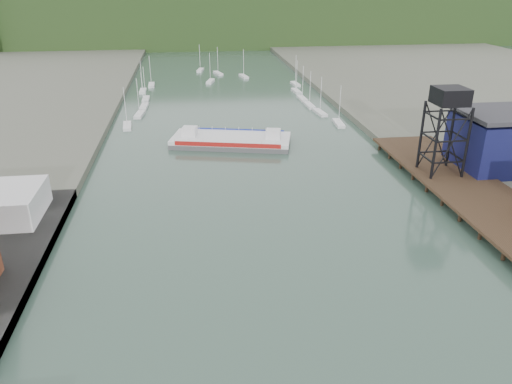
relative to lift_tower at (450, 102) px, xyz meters
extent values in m
cube|color=black|center=(2.00, -13.00, -13.75)|extent=(14.00, 70.00, 0.50)
cylinder|color=black|center=(-4.00, -13.00, -14.85)|extent=(0.60, 0.60, 2.20)
cylinder|color=black|center=(-3.00, -3.00, -7.00)|extent=(0.50, 0.50, 13.00)
cylinder|color=black|center=(3.00, -3.00, -7.00)|extent=(0.50, 0.50, 13.00)
cylinder|color=black|center=(-3.00, 3.00, -7.00)|extent=(0.50, 0.50, 13.00)
cylinder|color=black|center=(3.00, 3.00, -7.00)|extent=(0.50, 0.50, 13.00)
cube|color=black|center=(0.00, 0.00, 1.00)|extent=(5.50, 5.50, 3.00)
cube|color=#0C0F38|center=(15.00, 2.00, -9.05)|extent=(20.00, 14.00, 10.00)
cube|color=silver|center=(-62.54, 45.89, -15.30)|extent=(2.67, 7.65, 0.90)
cube|color=silver|center=(-60.28, 57.30, -15.30)|extent=(2.81, 7.67, 0.90)
cube|color=silver|center=(-59.71, 66.17, -15.30)|extent=(2.35, 7.59, 0.90)
cube|color=silver|center=(-59.81, 76.09, -15.30)|extent=(2.01, 7.50, 0.90)
cube|color=silver|center=(-61.64, 88.33, -15.30)|extent=(2.00, 7.50, 0.90)
cube|color=silver|center=(-59.32, 98.17, -15.30)|extent=(2.16, 7.54, 0.90)
cube|color=silver|center=(-7.44, 41.03, -15.30)|extent=(2.53, 7.62, 0.90)
cube|color=silver|center=(-9.54, 52.51, -15.30)|extent=(2.76, 7.67, 0.90)
cube|color=silver|center=(-10.54, 61.29, -15.30)|extent=(2.22, 7.56, 0.90)
cube|color=silver|center=(-10.73, 70.28, -15.30)|extent=(2.18, 7.54, 0.90)
cube|color=silver|center=(-10.33, 81.38, -15.30)|extent=(2.46, 7.61, 0.90)
cube|color=silver|center=(-8.22, 92.99, -15.30)|extent=(2.48, 7.61, 0.90)
cube|color=silver|center=(-38.16, 102.00, -15.30)|extent=(3.78, 7.76, 0.90)
cube|color=silver|center=(-24.96, 110.00, -15.30)|extent=(3.31, 7.74, 0.90)
cube|color=silver|center=(-34.34, 118.00, -15.30)|extent=(3.76, 7.76, 0.90)
cube|color=silver|center=(-41.11, 126.00, -15.30)|extent=(3.40, 7.74, 0.90)
cube|color=black|center=(-35.00, 242.00, -3.65)|extent=(500.00, 120.00, 28.00)
sphere|color=black|center=(-115.00, 242.00, -7.65)|extent=(80.00, 80.00, 80.00)
sphere|color=black|center=(55.00, 252.00, -9.65)|extent=(70.00, 70.00, 70.00)
cube|color=#49494B|center=(-37.04, 28.13, -15.10)|extent=(28.99, 17.04, 1.09)
cube|color=silver|center=(-37.04, 28.13, -14.13)|extent=(28.99, 17.04, 0.87)
cube|color=#9F1512|center=(-38.35, 22.80, -13.91)|extent=(23.27, 5.86, 0.98)
cube|color=navy|center=(-35.74, 33.46, -13.91)|extent=(23.27, 5.86, 0.98)
cube|color=silver|center=(-46.55, 30.46, -12.82)|extent=(3.95, 3.95, 2.17)
cube|color=silver|center=(-27.54, 25.80, -12.82)|extent=(3.95, 3.95, 2.17)
camera|label=1|loc=(-46.12, -82.76, 20.91)|focal=35.00mm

